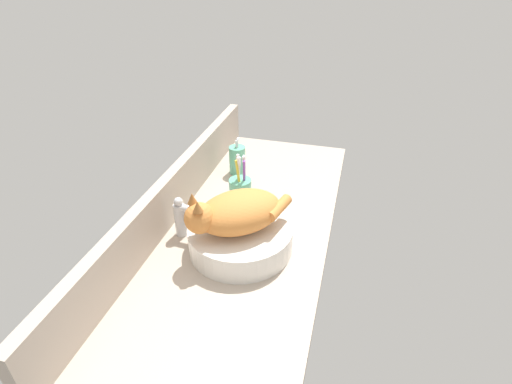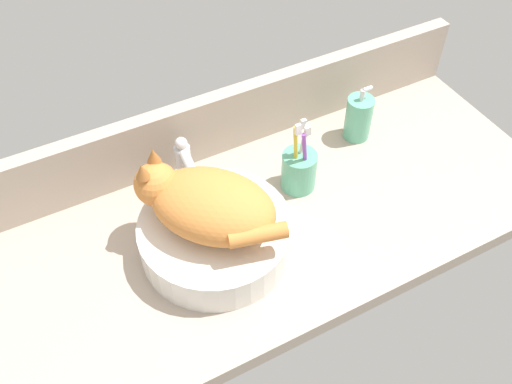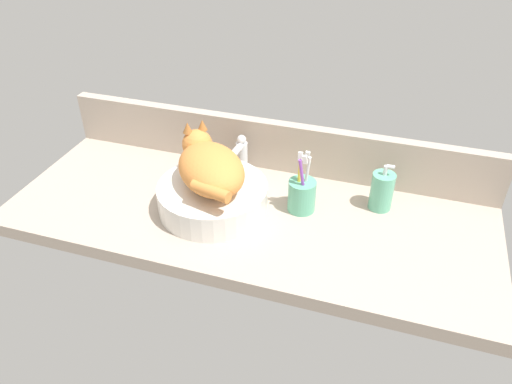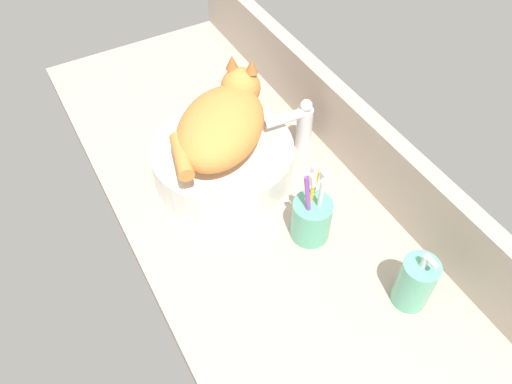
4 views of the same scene
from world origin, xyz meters
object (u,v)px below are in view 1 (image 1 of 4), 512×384
at_px(cat, 235,212).
at_px(faucet, 183,216).
at_px(sink_basin, 240,238).
at_px(soap_dispenser, 237,160).
at_px(toothbrush_cup, 240,190).

distance_m(cat, faucet, 0.19).
xyz_separation_m(sink_basin, soap_dispenser, (0.45, 0.15, 0.02)).
height_order(cat, soap_dispenser, cat).
relative_size(soap_dispenser, toothbrush_cup, 0.77).
bearing_deg(cat, sink_basin, -45.46).
bearing_deg(soap_dispenser, sink_basin, -161.59).
height_order(faucet, toothbrush_cup, toothbrush_cup).
bearing_deg(sink_basin, soap_dispenser, 18.41).
bearing_deg(toothbrush_cup, faucet, 152.66).
bearing_deg(sink_basin, faucet, 85.01).
height_order(soap_dispenser, toothbrush_cup, toothbrush_cup).
distance_m(faucet, soap_dispenser, 0.44).
xyz_separation_m(cat, faucet, (0.03, 0.18, -0.06)).
bearing_deg(toothbrush_cup, soap_dispenser, 19.98).
bearing_deg(faucet, cat, -98.29).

